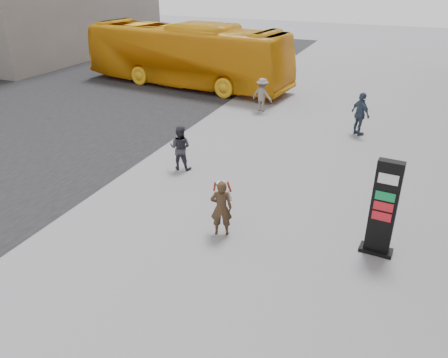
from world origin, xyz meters
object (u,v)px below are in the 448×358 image
at_px(pedestrian_a, 180,148).
at_px(pedestrian_c, 360,114).
at_px(info_pylon, 383,209).
at_px(pedestrian_b, 262,95).
at_px(bus, 186,55).
at_px(woman, 221,207).

bearing_deg(pedestrian_a, pedestrian_c, -137.70).
distance_m(info_pylon, pedestrian_b, 12.12).
bearing_deg(info_pylon, pedestrian_a, 164.47).
relative_size(pedestrian_b, pedestrian_c, 0.90).
relative_size(bus, pedestrian_c, 7.05).
relative_size(pedestrian_a, pedestrian_c, 0.87).
distance_m(info_pylon, pedestrian_a, 7.44).
height_order(woman, pedestrian_b, pedestrian_b).
height_order(info_pylon, bus, bus).
bearing_deg(pedestrian_b, info_pylon, 135.64).
height_order(pedestrian_a, pedestrian_c, pedestrian_c).
xyz_separation_m(info_pylon, pedestrian_b, (-6.46, 10.24, -0.44)).
bearing_deg(pedestrian_b, bus, -15.72).
bearing_deg(info_pylon, pedestrian_b, 127.13).
height_order(info_pylon, pedestrian_b, info_pylon).
xyz_separation_m(bus, pedestrian_a, (5.38, -10.93, -1.00)).
bearing_deg(info_pylon, bus, 137.28).
xyz_separation_m(pedestrian_a, pedestrian_b, (0.50, 7.65, 0.02)).
height_order(info_pylon, woman, info_pylon).
distance_m(info_pylon, woman, 4.06).
height_order(info_pylon, pedestrian_c, info_pylon).
bearing_deg(bus, pedestrian_a, -146.60).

